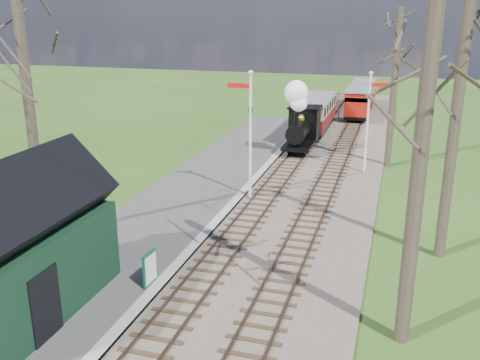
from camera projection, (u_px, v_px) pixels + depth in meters
The scene contains 18 objects.
distant_hills at pixel (357, 198), 74.55m from camera, with size 114.40×48.00×22.02m.
ballast_bed at pixel (311, 168), 30.98m from camera, with size 8.00×60.00×0.10m, color brown.
track_near at pixel (289, 166), 31.32m from camera, with size 1.60×60.00×0.15m.
track_far at pixel (334, 169), 30.60m from camera, with size 1.60×60.00×0.15m.
platform at pixel (181, 205), 24.97m from camera, with size 5.00×44.00×0.20m, color #474442.
coping_strip at pixel (228, 210), 24.34m from camera, with size 0.40×44.00×0.21m, color #B2AD9E.
station_shed at pixel (18, 248), 15.40m from camera, with size 3.25×6.30×4.78m.
semaphore_near at pixel (249, 126), 24.98m from camera, with size 1.22×0.24×6.22m.
semaphore_far at pixel (369, 115), 29.13m from camera, with size 1.22×0.24×5.72m.
bare_trees at pixel (261, 119), 18.54m from camera, with size 15.51×22.39×12.00m.
fence_line at pixel (327, 116), 43.88m from camera, with size 12.60×0.08×1.00m.
locomotive at pixel (301, 120), 33.90m from camera, with size 1.85×4.32×4.63m.
coach at pixel (316, 113), 39.61m from camera, with size 2.16×7.41×2.27m.
red_carriage_a at pixel (359, 102), 44.64m from camera, with size 1.99×4.93×2.10m.
red_carriage_b at pixel (364, 93), 49.66m from camera, with size 1.99×4.93×2.10m.
sign_board at pixel (150, 268), 17.41m from camera, with size 0.14×0.79×1.15m.
bench at pixel (58, 305), 15.70m from camera, with size 0.65×1.30×0.72m.
person at pixel (73, 281), 16.31m from camera, with size 0.52×0.34×1.43m, color black.
Camera 1 is at (5.89, -7.65, 8.80)m, focal length 40.00 mm.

